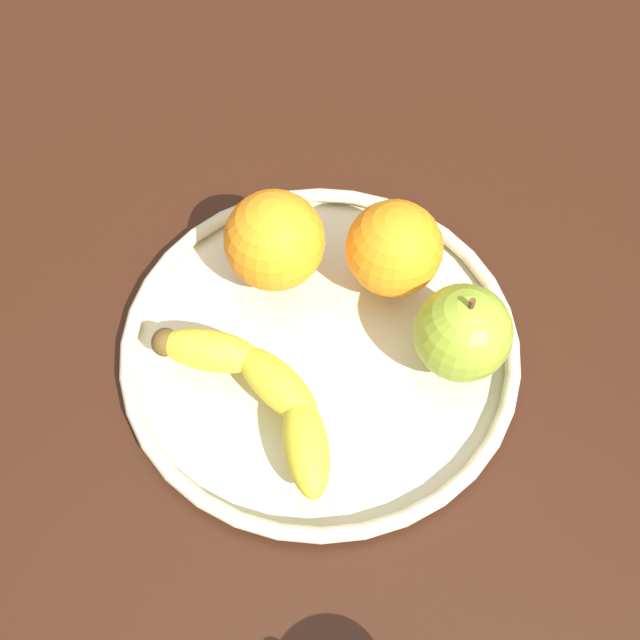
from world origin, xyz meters
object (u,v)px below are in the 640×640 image
object	(u,v)px
fruit_bowl	(320,345)
orange_front_right	(394,248)
orange_back_right	(274,240)
banana	(258,389)
apple	(463,333)

from	to	relation	value
fruit_bowl	orange_front_right	xyz separation A→B (cm)	(-1.49, -8.17, 4.70)
orange_back_right	orange_front_right	size ratio (longest dim) A/B	1.05
banana	orange_back_right	bearing A→B (deg)	-48.56
orange_back_right	orange_front_right	bearing A→B (deg)	-150.45
fruit_bowl	banana	bearing A→B (deg)	81.67
orange_front_right	apple	bearing A→B (deg)	155.30
fruit_bowl	banana	world-z (taller)	banana
orange_front_right	banana	bearing A→B (deg)	80.55
fruit_bowl	apple	bearing A→B (deg)	-154.67
apple	orange_back_right	bearing A→B (deg)	3.26
apple	orange_front_right	distance (cm)	8.80
banana	orange_front_right	distance (cm)	15.23
banana	orange_front_right	world-z (taller)	orange_front_right
orange_back_right	fruit_bowl	bearing A→B (deg)	151.59
fruit_bowl	banana	xyz separation A→B (cm)	(0.98, 6.68, 2.46)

